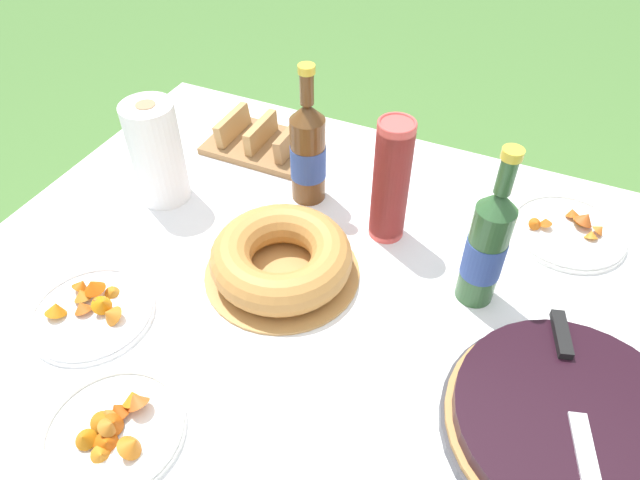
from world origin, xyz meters
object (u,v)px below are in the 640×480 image
berry_tart (570,425)px  bundt_cake (281,258)px  cider_bottle_amber (308,152)px  paper_towel_roll (157,153)px  cider_bottle_green (486,247)px  serving_knife (574,395)px  cup_stack (391,182)px  snack_plate_left (91,310)px  snack_plate_right (568,230)px  snack_plate_near (114,429)px  bread_board (262,140)px

berry_tart → bundt_cake: (-0.54, 0.12, 0.01)m
cider_bottle_amber → paper_towel_roll: 0.32m
cider_bottle_green → serving_knife: bearing=-45.9°
cup_stack → snack_plate_left: size_ratio=1.20×
cup_stack → serving_knife: bearing=-36.0°
cider_bottle_green → snack_plate_right: 0.31m
snack_plate_near → snack_plate_right: bearing=52.8°
cup_stack → bread_board: 0.43m
snack_plate_right → cup_stack: bearing=-156.2°
bundt_cake → snack_plate_left: bearing=-138.7°
cup_stack → snack_plate_right: bearing=23.8°
serving_knife → paper_towel_roll: 0.91m
serving_knife → cider_bottle_amber: size_ratio=1.17×
snack_plate_right → paper_towel_roll: 0.88m
berry_tart → paper_towel_roll: bearing=165.8°
snack_plate_near → snack_plate_right: snack_plate_near is taller
cider_bottle_amber → bread_board: cider_bottle_amber is taller
cider_bottle_green → snack_plate_near: bearing=-130.5°
serving_knife → paper_towel_roll: size_ratio=1.59×
berry_tart → snack_plate_near: bearing=-155.6°
berry_tart → bundt_cake: size_ratio=1.27×
snack_plate_right → snack_plate_near: bearing=-127.2°
serving_knife → snack_plate_left: (-0.80, -0.14, -0.05)m
snack_plate_near → paper_towel_roll: size_ratio=0.94×
cider_bottle_green → bread_board: bearing=156.3°
serving_knife → snack_plate_left: serving_knife is taller
berry_tart → cup_stack: bearing=142.0°
serving_knife → cider_bottle_green: cider_bottle_green is taller
cider_bottle_green → snack_plate_left: size_ratio=1.46×
snack_plate_near → paper_towel_roll: 0.58m
snack_plate_right → serving_knife: bearing=-84.0°
cider_bottle_green → bread_board: cider_bottle_green is taller
cider_bottle_green → snack_plate_left: bearing=-151.6°
snack_plate_right → bread_board: bearing=178.9°
berry_tart → snack_plate_near: (-0.62, -0.28, -0.02)m
bread_board → cider_bottle_amber: bearing=-33.4°
bundt_cake → cup_stack: cup_stack is taller
snack_plate_near → snack_plate_left: bearing=138.2°
snack_plate_right → snack_plate_left: bearing=-142.4°
serving_knife → berry_tart: bearing=-0.0°
bundt_cake → cider_bottle_green: bearing=16.0°
cider_bottle_amber → bread_board: 0.24m
snack_plate_right → berry_tart: bearing=-83.3°
cider_bottle_green → bread_board: (-0.59, 0.26, -0.10)m
paper_towel_roll → bundt_cake: bearing=-17.1°
berry_tart → snack_plate_near: berry_tart is taller
cider_bottle_amber → cider_bottle_green: bearing=-18.7°
snack_plate_right → paper_towel_roll: (-0.84, -0.24, 0.10)m
snack_plate_near → serving_knife: bearing=26.8°
berry_tart → cider_bottle_green: size_ratio=1.17×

